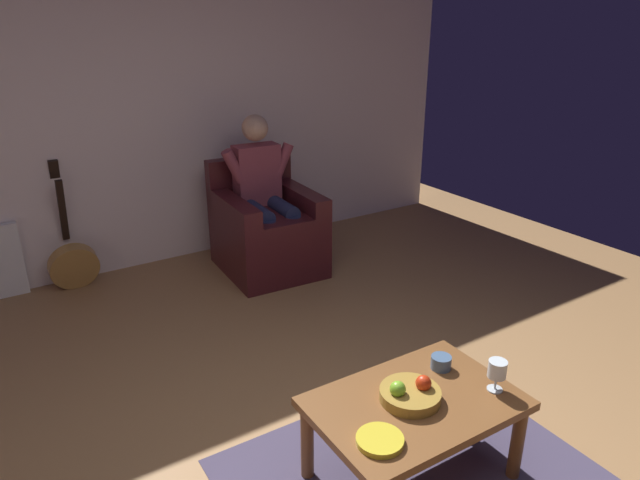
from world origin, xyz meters
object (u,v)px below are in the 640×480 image
Objects in this scene: guitar at (73,262)px; decorative_dish at (380,440)px; coffee_table at (414,412)px; fruit_bowl at (410,393)px; person_seated at (264,189)px; armchair at (266,231)px; candle_jar at (441,362)px; wine_glass_near at (497,371)px.

decorative_dish is (-0.59, 3.04, 0.21)m from guitar.
guitar is (0.88, -2.91, -0.14)m from coffee_table.
person_seated is at bearing -103.19° from fruit_bowl.
armchair is 0.35m from person_seated.
person_seated is at bearing 162.55° from guitar.
armchair is 2.49m from fruit_bowl.
guitar reaches higher than fruit_bowl.
guitar is (1.44, -0.45, -0.46)m from person_seated.
coffee_table is at bearing 24.04° from candle_jar.
coffee_table is 6.11× the size of wine_glass_near.
armchair is 1.52m from guitar.
guitar is 10.26× the size of candle_jar.
fruit_bowl is at bearing 80.40° from person_seated.
guitar is at bearing -67.66° from candle_jar.
fruit_bowl is at bearing -38.88° from coffee_table.
candle_jar is at bearing -155.96° from coffee_table.
person_seated is 2.52m from fruit_bowl.
person_seated is at bearing -90.00° from armchair.
decorative_dish is at bearing 75.36° from person_seated.
person_seated is at bearing -94.53° from wine_glass_near.
wine_glass_near is 1.54× the size of candle_jar.
decorative_dish is (0.30, 0.13, 0.07)m from coffee_table.
person_seated is 13.01× the size of candle_jar.
person_seated reaches higher than fruit_bowl.
candle_jar is at bearing 86.51° from armchair.
armchair is 2.50m from coffee_table.
guitar reaches higher than armchair.
decorative_dish is at bearing 26.73° from fruit_bowl.
wine_glass_near is at bearing 89.06° from person_seated.
armchair is 2.70m from decorative_dish.
candle_jar is (0.29, 2.34, -0.23)m from person_seated.
fruit_bowl reaches higher than decorative_dish.
coffee_table is at bearing 106.87° from guitar.
wine_glass_near reaches higher than fruit_bowl.
wine_glass_near is 0.78× the size of decorative_dish.
decorative_dish reaches higher than coffee_table.
coffee_table is (0.55, 2.44, 0.03)m from armchair.
coffee_table is 4.80× the size of decorative_dish.
fruit_bowl reaches higher than candle_jar.
fruit_bowl is 0.30m from candle_jar.
coffee_table is at bearing -157.16° from decorative_dish.
armchair is 2.34m from candle_jar.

